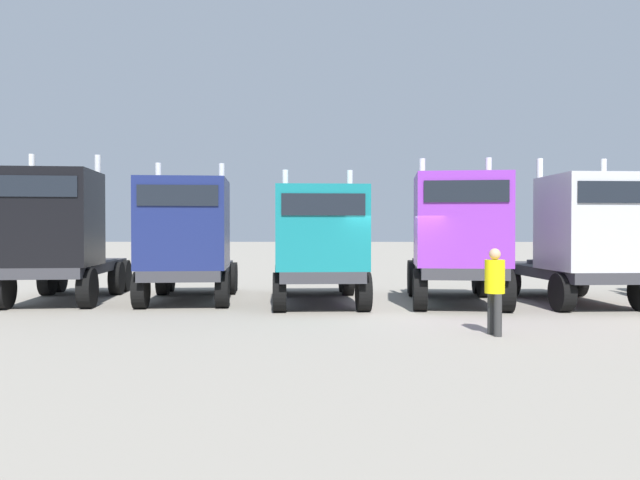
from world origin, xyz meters
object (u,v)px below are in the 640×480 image
Objects in this scene: semi_truck_black at (58,235)px; semi_truck_purple at (458,238)px; semi_truck_navy at (187,239)px; visitor_in_hivis at (495,285)px; semi_truck_silver at (583,239)px; semi_truck_teal at (319,244)px.

semi_truck_black is 1.01× the size of semi_truck_purple.
semi_truck_navy reaches higher than visitor_in_hivis.
semi_truck_purple is 3.51× the size of visitor_in_hivis.
semi_truck_silver is 3.53× the size of visitor_in_hivis.
semi_truck_purple reaches higher than visitor_in_hivis.
semi_truck_teal is at bearing 80.95° from semi_truck_black.
semi_truck_black is 0.95× the size of semi_truck_teal.
semi_truck_navy is 3.50× the size of visitor_in_hivis.
semi_truck_black is 12.34m from visitor_in_hivis.
visitor_in_hivis is (7.52, -5.31, -0.85)m from semi_truck_navy.
semi_truck_navy reaches higher than semi_truck_teal.
semi_truck_purple reaches higher than semi_truck_navy.
semi_truck_silver is at bearing -139.79° from visitor_in_hivis.
semi_truck_black reaches higher than semi_truck_silver.
semi_truck_purple reaches higher than semi_truck_silver.
semi_truck_navy is 11.25m from semi_truck_silver.
semi_truck_black is 1.01× the size of semi_truck_navy.
semi_truck_teal is at bearing -85.38° from semi_truck_purple.
semi_truck_teal is at bearing 76.94° from semi_truck_navy.
semi_truck_teal is 1.05× the size of semi_truck_silver.
semi_truck_teal is (7.54, -0.23, -0.23)m from semi_truck_black.
semi_truck_navy is 1.00× the size of semi_truck_purple.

